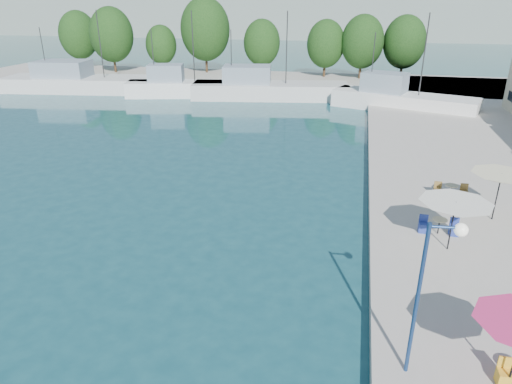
% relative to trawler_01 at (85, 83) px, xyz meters
% --- Properties ---
extents(quay_far, '(90.00, 16.00, 0.60)m').
position_rel_trawler_01_xyz_m(quay_far, '(21.67, 10.72, -0.77)').
color(quay_far, '#AFAA9E').
rests_on(quay_far, ground).
extents(hill_west, '(180.00, 40.00, 16.00)m').
position_rel_trawler_01_xyz_m(hill_west, '(-0.33, 103.72, 6.93)').
color(hill_west, gray).
rests_on(hill_west, ground).
extents(hill_east, '(140.00, 40.00, 12.00)m').
position_rel_trawler_01_xyz_m(hill_east, '(69.67, 123.72, 4.93)').
color(hill_east, gray).
rests_on(hill_east, ground).
extents(trawler_01, '(22.11, 8.49, 10.20)m').
position_rel_trawler_01_xyz_m(trawler_01, '(0.00, 0.00, 0.00)').
color(trawler_01, silver).
rests_on(trawler_01, ground).
extents(trawler_02, '(14.16, 6.78, 10.20)m').
position_rel_trawler_01_xyz_m(trawler_02, '(13.35, -0.45, 0.00)').
color(trawler_02, white).
rests_on(trawler_02, ground).
extents(trawler_03, '(18.90, 7.74, 10.20)m').
position_rel_trawler_01_xyz_m(trawler_03, '(23.75, 0.58, 0.00)').
color(trawler_03, silver).
rests_on(trawler_03, ground).
extents(trawler_04, '(15.29, 8.54, 10.20)m').
position_rel_trawler_01_xyz_m(trawler_04, '(38.90, -2.60, 0.00)').
color(trawler_04, white).
rests_on(trawler_04, ground).
extents(tree_01, '(5.99, 5.99, 8.87)m').
position_rel_trawler_01_xyz_m(tree_01, '(-9.99, 15.55, 4.65)').
color(tree_01, '#3F2B19').
rests_on(tree_01, quay_far).
extents(tree_02, '(6.42, 6.42, 9.50)m').
position_rel_trawler_01_xyz_m(tree_02, '(-2.31, 12.27, 5.02)').
color(tree_02, '#3F2B19').
rests_on(tree_02, quay_far).
extents(tree_03, '(4.66, 4.66, 6.90)m').
position_rel_trawler_01_xyz_m(tree_03, '(4.49, 14.64, 3.51)').
color(tree_03, '#3F2B19').
rests_on(tree_03, quay_far).
extents(tree_04, '(7.32, 7.32, 10.83)m').
position_rel_trawler_01_xyz_m(tree_04, '(11.48, 15.16, 5.79)').
color(tree_04, '#3F2B19').
rests_on(tree_04, quay_far).
extents(tree_05, '(5.30, 5.30, 7.85)m').
position_rel_trawler_01_xyz_m(tree_05, '(20.14, 15.01, 4.06)').
color(tree_05, '#3F2B19').
rests_on(tree_05, quay_far).
extents(tree_06, '(5.33, 5.33, 7.90)m').
position_rel_trawler_01_xyz_m(tree_06, '(29.41, 14.90, 4.09)').
color(tree_06, '#3F2B19').
rests_on(tree_06, quay_far).
extents(tree_07, '(5.81, 5.81, 8.61)m').
position_rel_trawler_01_xyz_m(tree_07, '(34.48, 14.35, 4.50)').
color(tree_07, '#3F2B19').
rests_on(tree_07, quay_far).
extents(tree_08, '(5.77, 5.77, 8.54)m').
position_rel_trawler_01_xyz_m(tree_08, '(40.15, 15.64, 4.46)').
color(tree_08, '#3F2B19').
rests_on(tree_08, quay_far).
extents(umbrella_white, '(3.12, 3.12, 2.32)m').
position_rel_trawler_01_xyz_m(umbrella_white, '(39.06, -33.86, 1.60)').
color(umbrella_white, black).
rests_on(umbrella_white, quay_right).
extents(umbrella_cream, '(2.89, 2.89, 2.49)m').
position_rel_trawler_01_xyz_m(umbrella_cream, '(41.77, -30.14, 1.77)').
color(umbrella_cream, black).
rests_on(umbrella_cream, quay_right).
extents(cafe_table_02, '(1.82, 0.70, 0.76)m').
position_rel_trawler_01_xyz_m(cafe_table_02, '(38.84, -32.38, -0.18)').
color(cafe_table_02, black).
rests_on(cafe_table_02, quay_right).
extents(cafe_table_03, '(1.82, 0.70, 0.76)m').
position_rel_trawler_01_xyz_m(cafe_table_03, '(40.12, -27.67, -0.18)').
color(cafe_table_03, black).
rests_on(cafe_table_03, quay_right).
extents(street_lamp, '(1.04, 0.36, 5.03)m').
position_rel_trawler_01_xyz_m(street_lamp, '(36.99, -41.83, 3.02)').
color(street_lamp, navy).
rests_on(street_lamp, quay_right).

